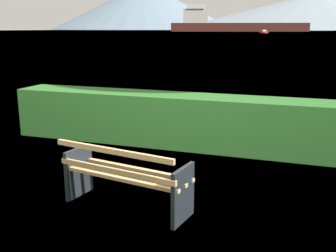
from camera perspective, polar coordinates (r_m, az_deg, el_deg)
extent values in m
plane|color=olive|center=(5.29, -5.65, -11.34)|extent=(1400.00, 1400.00, 0.00)
plane|color=#6B8EA3|center=(311.75, 19.15, 12.65)|extent=(620.00, 620.00, 0.00)
cube|color=tan|center=(4.97, -7.04, -7.44)|extent=(1.66, 0.35, 0.04)
cube|color=tan|center=(5.12, -5.77, -6.78)|extent=(1.66, 0.35, 0.04)
cube|color=tan|center=(5.27, -4.58, -6.15)|extent=(1.66, 0.35, 0.04)
cube|color=tan|center=(4.88, -7.59, -6.40)|extent=(1.65, 0.33, 0.06)
cube|color=tan|center=(4.76, -8.02, -3.56)|extent=(1.65, 0.33, 0.06)
cube|color=#1E2328|center=(5.61, -12.61, -6.41)|extent=(0.14, 0.51, 0.68)
cube|color=#1E2328|center=(4.77, 2.14, -9.78)|extent=(0.14, 0.51, 0.68)
cube|color=#2D6B28|center=(7.72, 3.23, 0.71)|extent=(7.33, 0.85, 0.99)
cube|color=#471E19|center=(273.94, 10.06, 13.70)|extent=(88.58, 30.61, 5.53)
cube|color=beige|center=(273.58, 3.98, 15.38)|extent=(17.70, 13.03, 8.85)
cube|color=silver|center=(273.80, 4.00, 16.60)|extent=(13.30, 12.98, 2.77)
cube|color=#B2332D|center=(190.81, 13.52, 12.88)|extent=(4.50, 6.91, 0.84)
cube|color=silver|center=(190.80, 13.53, 13.10)|extent=(2.33, 2.77, 0.62)
cone|color=slate|center=(630.08, -3.41, 16.60)|extent=(275.26, 275.26, 66.68)
cone|color=gray|center=(588.33, 19.52, 15.05)|extent=(369.88, 369.88, 45.72)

